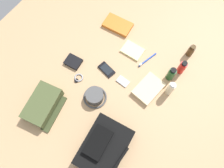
{
  "coord_description": "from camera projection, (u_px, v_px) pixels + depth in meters",
  "views": [
    {
      "loc": [
        0.42,
        0.3,
        1.45
      ],
      "look_at": [
        0.0,
        0.0,
        0.04
      ],
      "focal_mm": 36.12,
      "sensor_mm": 36.0,
      "label": 1
    }
  ],
  "objects": [
    {
      "name": "media_player",
      "position": [
        123.0,
        81.0,
        1.55
      ],
      "size": [
        0.06,
        0.09,
        0.01
      ],
      "color": "#B7B7BC",
      "rests_on": "ground_plane"
    },
    {
      "name": "shampoo_bottle",
      "position": [
        171.0,
        74.0,
        1.51
      ],
      "size": [
        0.05,
        0.05,
        0.13
      ],
      "color": "#19471E",
      "rests_on": "ground_plane"
    },
    {
      "name": "ground_plane",
      "position": [
        112.0,
        87.0,
        1.56
      ],
      "size": [
        2.64,
        2.02,
        0.02
      ],
      "primitive_type": "cube",
      "color": "tan",
      "rests_on": "ground"
    },
    {
      "name": "sunscreen_spray",
      "position": [
        182.0,
        67.0,
        1.53
      ],
      "size": [
        0.05,
        0.05,
        0.13
      ],
      "color": "red",
      "rests_on": "ground_plane"
    },
    {
      "name": "wallet",
      "position": [
        73.0,
        62.0,
        1.59
      ],
      "size": [
        0.1,
        0.12,
        0.02
      ],
      "primitive_type": "cube",
      "rotation": [
        0.0,
        0.0,
        0.11
      ],
      "color": "black",
      "rests_on": "ground_plane"
    },
    {
      "name": "bucket_hat",
      "position": [
        95.0,
        96.0,
        1.49
      ],
      "size": [
        0.16,
        0.16,
        0.07
      ],
      "color": "#505050",
      "rests_on": "ground_plane"
    },
    {
      "name": "backpack",
      "position": [
        104.0,
        147.0,
        1.35
      ],
      "size": [
        0.36,
        0.28,
        0.13
      ],
      "color": "black",
      "rests_on": "ground_plane"
    },
    {
      "name": "folded_towel",
      "position": [
        148.0,
        89.0,
        1.52
      ],
      "size": [
        0.22,
        0.16,
        0.04
      ],
      "primitive_type": "cube",
      "rotation": [
        0.0,
        0.0,
        -0.12
      ],
      "color": "beige",
      "rests_on": "ground_plane"
    },
    {
      "name": "paperback_novel",
      "position": [
        118.0,
        25.0,
        1.7
      ],
      "size": [
        0.15,
        0.22,
        0.03
      ],
      "color": "orange",
      "rests_on": "ground_plane"
    },
    {
      "name": "toiletry_pouch",
      "position": [
        43.0,
        105.0,
        1.46
      ],
      "size": [
        0.29,
        0.24,
        0.08
      ],
      "color": "#47512D",
      "rests_on": "ground_plane"
    },
    {
      "name": "wristwatch",
      "position": [
        78.0,
        78.0,
        1.56
      ],
      "size": [
        0.07,
        0.06,
        0.01
      ],
      "color": "#99999E",
      "rests_on": "ground_plane"
    },
    {
      "name": "cologne_bottle",
      "position": [
        191.0,
        51.0,
        1.58
      ],
      "size": [
        0.05,
        0.05,
        0.11
      ],
      "color": "#473319",
      "rests_on": "ground_plane"
    },
    {
      "name": "toothbrush",
      "position": [
        146.0,
        60.0,
        1.6
      ],
      "size": [
        0.16,
        0.06,
        0.02
      ],
      "color": "blue",
      "rests_on": "ground_plane"
    },
    {
      "name": "cell_phone",
      "position": [
        107.0,
        70.0,
        1.58
      ],
      "size": [
        0.08,
        0.13,
        0.01
      ],
      "color": "black",
      "rests_on": "ground_plane"
    },
    {
      "name": "notepad",
      "position": [
        133.0,
        50.0,
        1.63
      ],
      "size": [
        0.11,
        0.15,
        0.02
      ],
      "primitive_type": "cube",
      "rotation": [
        0.0,
        0.0,
        0.03
      ],
      "color": "beige",
      "rests_on": "ground_plane"
    },
    {
      "name": "lotion_bottle",
      "position": [
        170.0,
        89.0,
        1.46
      ],
      "size": [
        0.04,
        0.04,
        0.15
      ],
      "color": "beige",
      "rests_on": "ground_plane"
    }
  ]
}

